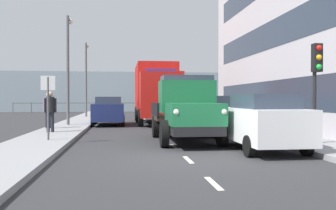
{
  "coord_description": "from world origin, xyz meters",
  "views": [
    {
      "loc": [
        1.69,
        9.6,
        1.59
      ],
      "look_at": [
        -0.7,
        -9.77,
        1.26
      ],
      "focal_mm": 39.13,
      "sensor_mm": 36.0,
      "label": 1
    }
  ],
  "objects": [
    {
      "name": "truck_vintage_green",
      "position": [
        -0.62,
        -3.56,
        1.18
      ],
      "size": [
        2.17,
        5.64,
        2.43
      ],
      "color": "black",
      "rests_on": "ground_plane"
    },
    {
      "name": "car_grey_kerbside_2",
      "position": [
        -2.55,
        -12.65,
        0.9
      ],
      "size": [
        1.84,
        4.41,
        1.72
      ],
      "color": "slate",
      "rests_on": "ground_plane"
    },
    {
      "name": "lorry_cargo_red",
      "position": [
        -0.46,
        -14.17,
        2.08
      ],
      "size": [
        2.58,
        8.2,
        3.87
      ],
      "color": "red",
      "rests_on": "ground_plane"
    },
    {
      "name": "lamp_post_promenade",
      "position": [
        4.74,
        -11.51,
        3.81
      ],
      "size": [
        0.32,
        1.14,
        6.09
      ],
      "color": "#59595B",
      "rests_on": "sidewalk_right"
    },
    {
      "name": "car_navy_oppositeside_0",
      "position": [
        2.55,
        -12.87,
        0.9
      ],
      "size": [
        1.9,
        4.23,
        1.72
      ],
      "color": "navy",
      "rests_on": "ground_plane"
    },
    {
      "name": "car_white_kerbside_near",
      "position": [
        -2.55,
        -1.22,
        0.89
      ],
      "size": [
        1.83,
        4.04,
        1.72
      ],
      "color": "white",
      "rests_on": "ground_plane"
    },
    {
      "name": "sidewalk_left",
      "position": [
        -4.58,
        -12.0,
        0.07
      ],
      "size": [
        2.16,
        43.93,
        0.15
      ],
      "primitive_type": "cube",
      "color": "gray",
      "rests_on": "ground_plane"
    },
    {
      "name": "ground_plane",
      "position": [
        0.0,
        -12.0,
        0.0
      ],
      "size": [
        80.0,
        80.0,
        0.0
      ],
      "primitive_type": "plane",
      "color": "#2D2D30"
    },
    {
      "name": "sea_horizon",
      "position": [
        0.0,
        -36.96,
        2.5
      ],
      "size": [
        80.0,
        0.8,
        5.0
      ],
      "primitive_type": "cube",
      "color": "#84939E",
      "rests_on": "ground_plane"
    },
    {
      "name": "sidewalk_right",
      "position": [
        4.58,
        -12.0,
        0.07
      ],
      "size": [
        2.16,
        43.93,
        0.15
      ],
      "primitive_type": "cube",
      "color": "gray",
      "rests_on": "ground_plane"
    },
    {
      "name": "seawall_railing",
      "position": [
        -0.0,
        -33.36,
        0.92
      ],
      "size": [
        28.08,
        0.08,
        1.2
      ],
      "color": "#4C5156",
      "rests_on": "ground_plane"
    },
    {
      "name": "street_sign",
      "position": [
        4.29,
        -3.64,
        1.68
      ],
      "size": [
        0.5,
        0.07,
        2.25
      ],
      "color": "#4C4C4C",
      "rests_on": "sidewalk_right"
    },
    {
      "name": "pedestrian_couple_b",
      "position": [
        4.83,
        -6.79,
        1.19
      ],
      "size": [
        0.53,
        0.34,
        1.77
      ],
      "color": "black",
      "rests_on": "sidewalk_right"
    },
    {
      "name": "road_centreline_markings",
      "position": [
        0.0,
        -11.11,
        0.0
      ],
      "size": [
        0.12,
        39.38,
        0.01
      ],
      "color": "silver",
      "rests_on": "ground_plane"
    },
    {
      "name": "car_black_kerbside_1",
      "position": [
        -2.55,
        -6.59,
        0.9
      ],
      "size": [
        1.8,
        4.46,
        1.72
      ],
      "color": "black",
      "rests_on": "ground_plane"
    },
    {
      "name": "traffic_light_near",
      "position": [
        -4.45,
        -1.44,
        2.47
      ],
      "size": [
        0.28,
        0.41,
        3.2
      ],
      "color": "black",
      "rests_on": "sidewalk_left"
    },
    {
      "name": "lamp_post_far",
      "position": [
        4.68,
        -21.03,
        3.77
      ],
      "size": [
        0.32,
        1.14,
        6.03
      ],
      "color": "#59595B",
      "rests_on": "sidewalk_right"
    },
    {
      "name": "pedestrian_near_railing",
      "position": [
        5.32,
        -8.98,
        1.2
      ],
      "size": [
        0.53,
        0.34,
        1.78
      ],
      "color": "black",
      "rests_on": "sidewalk_right"
    }
  ]
}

